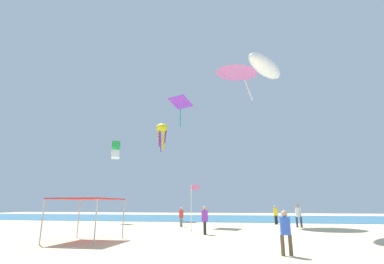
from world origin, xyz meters
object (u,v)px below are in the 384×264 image
Objects in this scene: person_rightmost at (276,213)px; kite_inflatable_white at (265,66)px; canopy_tent at (88,200)px; person_leftmost at (181,215)px; banner_flag at (192,203)px; person_far_shore at (285,229)px; kite_delta_pink at (237,70)px; kite_box_green at (116,150)px; person_central at (298,214)px; kite_octopus_yellow at (162,129)px; kite_diamond_purple at (180,104)px; person_near_tent at (205,218)px.

kite_inflatable_white reaches higher than person_rightmost.
person_leftmost is at bearing 75.60° from canopy_tent.
banner_flag reaches higher than person_leftmost.
banner_flag is at bearing 27.46° from person_leftmost.
person_far_shore is 0.24× the size of kite_delta_pink.
canopy_tent is at bearing -89.86° from kite_box_green.
person_far_shore is (7.06, -13.44, -0.01)m from person_leftmost.
kite_octopus_yellow is (-15.22, 10.04, 10.73)m from person_central.
kite_inflatable_white is at bearing 128.48° from kite_octopus_yellow.
person_rightmost is 0.55× the size of kite_diamond_purple.
kite_diamond_purple is (-2.94, 8.78, 10.67)m from banner_flag.
canopy_tent is 0.63× the size of kite_inflatable_white.
banner_flag is at bearing 30.64° from person_near_tent.
person_central is 1.08× the size of person_rightmost.
person_leftmost is 9.64m from person_rightmost.
kite_box_green is 9.49m from kite_diamond_purple.
kite_diamond_purple is 0.47× the size of kite_delta_pink.
canopy_tent is 1.00× the size of kite_diamond_purple.
kite_octopus_yellow is (-5.30, 11.13, 10.89)m from person_leftmost.
kite_diamond_purple is (-8.07, 17.07, 11.67)m from person_far_shore.
banner_flag is 14.12m from kite_diamond_purple.
kite_box_green is (-12.08, 11.63, 7.03)m from person_near_tent.
person_rightmost is (5.45, 10.92, 0.02)m from person_near_tent.
kite_diamond_purple is at bearing 126.95° from person_rightmost.
person_far_shore is at bearing -164.01° from person_near_tent.
person_rightmost is at bearing -40.09° from person_near_tent.
person_central is at bearing 9.07° from kite_diamond_purple.
person_rightmost is at bearing 54.22° from canopy_tent.
person_far_shore is at bearing -153.10° from kite_inflatable_white.
canopy_tent is 1.85× the size of person_near_tent.
kite_delta_pink reaches higher than person_leftmost.
kite_diamond_purple is at bearing -35.29° from kite_delta_pink.
kite_diamond_purple reaches higher than person_leftmost.
kite_box_green is at bearing 32.53° from person_near_tent.
person_far_shore is at bearing -15.35° from canopy_tent.
person_leftmost is (-2.95, 6.19, -0.06)m from person_near_tent.
person_far_shore is 0.51× the size of banner_flag.
kite_inflatable_white reaches higher than kite_diamond_purple.
kite_delta_pink is at bearing 136.58° from person_central.
banner_flag is at bearing 115.49° from person_far_shore.
kite_inflatable_white reaches higher than kite_octopus_yellow.
banner_flag is (-7.99, -6.24, 0.84)m from person_central.
kite_octopus_yellow is (3.83, 5.69, 3.79)m from kite_box_green.
kite_octopus_yellow is (-10.52, 5.16, -5.42)m from kite_delta_pink.
kite_delta_pink is (-2.51, 8.32, 4.01)m from kite_inflatable_white.
banner_flag is 16.48m from kite_box_green.
person_near_tent is at bearing -45.80° from banner_flag.
kite_diamond_purple is at bearing 83.07° from canopy_tent.
person_rightmost is 11.84m from banner_flag.
person_rightmost is 18.90m from kite_box_green.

